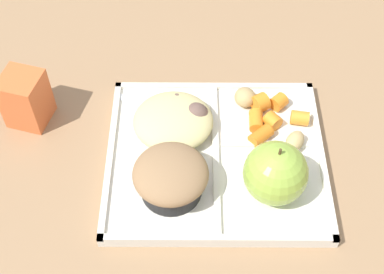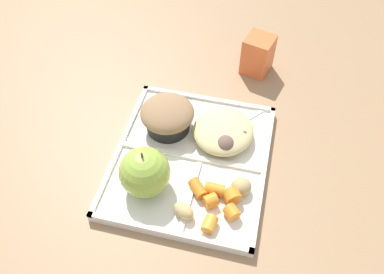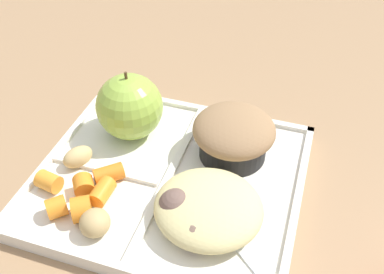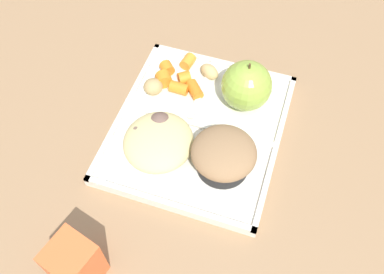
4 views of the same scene
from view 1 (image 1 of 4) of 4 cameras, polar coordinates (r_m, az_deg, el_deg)
name	(u,v)px [view 1 (image 1 of 4)]	position (r m, az deg, el deg)	size (l,w,h in m)	color
ground	(215,161)	(0.79, 2.45, -2.53)	(6.00, 6.00, 0.00)	#997551
lunch_tray	(216,158)	(0.78, 2.50, -2.20)	(0.31, 0.27, 0.02)	silver
green_apple	(276,173)	(0.71, 8.74, -3.76)	(0.09, 0.09, 0.09)	#93B742
bran_muffin	(171,177)	(0.71, -2.23, -4.24)	(0.10, 0.10, 0.06)	black
carrot_slice_diagonal	(300,118)	(0.82, 11.20, 1.97)	(0.02, 0.02, 0.03)	orange
carrot_slice_small	(278,102)	(0.83, 9.04, 3.64)	(0.02, 0.02, 0.02)	orange
carrot_slice_back	(260,103)	(0.82, 7.14, 3.55)	(0.03, 0.03, 0.02)	orange
carrot_slice_tilted	(261,135)	(0.79, 7.22, 0.16)	(0.02, 0.02, 0.03)	orange
carrot_slice_edge	(256,121)	(0.80, 6.71, 1.71)	(0.02, 0.02, 0.03)	orange
carrot_slice_center	(272,121)	(0.81, 8.42, 1.67)	(0.02, 0.02, 0.02)	orange
potato_chunk_large	(295,142)	(0.79, 10.71, -0.47)	(0.04, 0.02, 0.02)	tan
potato_chunk_golden	(245,97)	(0.83, 5.58, 4.16)	(0.03, 0.03, 0.03)	tan
egg_noodle_pile	(173,121)	(0.79, -1.99, 1.68)	(0.12, 0.11, 0.04)	#D6C684
meatball_center	(196,116)	(0.79, 0.41, 2.24)	(0.04, 0.04, 0.04)	brown
meatball_front	(177,104)	(0.81, -1.62, 3.46)	(0.03, 0.03, 0.03)	#755B4C
meatball_back	(179,113)	(0.80, -1.38, 2.55)	(0.03, 0.03, 0.03)	brown
meatball_side	(173,123)	(0.79, -2.04, 1.51)	(0.04, 0.04, 0.04)	brown
plastic_fork	(154,120)	(0.81, -3.95, 1.77)	(0.12, 0.10, 0.00)	silver
milk_carton	(26,99)	(0.84, -17.01, 3.85)	(0.06, 0.06, 0.09)	orange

